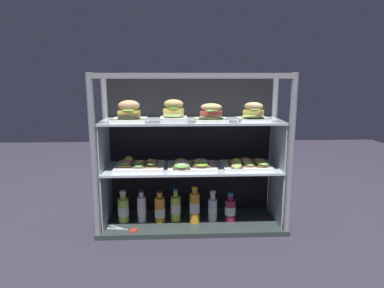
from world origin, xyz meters
name	(u,v)px	position (x,y,z in m)	size (l,w,h in m)	color
ground_plane	(192,226)	(0.00, 0.00, -0.01)	(6.00, 6.00, 0.02)	#2F2A38
case_base_deck	(192,222)	(0.00, 0.00, 0.02)	(1.20, 0.40, 0.03)	#2C3634
case_frame	(191,143)	(0.00, 0.10, 0.54)	(1.20, 0.40, 1.00)	gray
riser_lower_tier	(192,195)	(0.00, 0.00, 0.21)	(1.12, 0.33, 0.35)	silver
shelf_lower_glass	(192,168)	(0.00, 0.00, 0.39)	(1.14, 0.35, 0.01)	silver
riser_upper_tier	(192,145)	(0.00, 0.00, 0.54)	(1.12, 0.33, 0.29)	silver
shelf_upper_glass	(192,121)	(0.00, 0.00, 0.70)	(1.14, 0.35, 0.01)	silver
plated_roll_sandwich_left_of_center	(129,114)	(-0.39, -0.04, 0.75)	(0.21, 0.21, 0.13)	white
plated_roll_sandwich_far_left	(174,112)	(-0.12, 0.03, 0.75)	(0.17, 0.17, 0.13)	white
plated_roll_sandwich_center	(211,114)	(0.12, -0.04, 0.74)	(0.20, 0.20, 0.11)	white
plated_roll_sandwich_far_right	(253,114)	(0.38, -0.03, 0.74)	(0.19, 0.19, 0.11)	white
open_sandwich_tray_near_left_corner	(140,165)	(-0.34, 0.01, 0.42)	(0.31, 0.25, 0.06)	white
open_sandwich_tray_near_right_corner	(191,165)	(-0.01, -0.01, 0.42)	(0.31, 0.27, 0.07)	white
open_sandwich_tray_mid_right	(247,164)	(0.36, 0.00, 0.42)	(0.31, 0.26, 0.06)	white
juice_bottle_front_left_end	(123,209)	(-0.45, 0.00, 0.12)	(0.07, 0.07, 0.21)	#B5D94D
juice_bottle_front_middle	(142,209)	(-0.33, -0.01, 0.12)	(0.06, 0.06, 0.22)	white
juice_bottle_tucked_behind	(160,209)	(-0.21, -0.01, 0.12)	(0.07, 0.07, 0.22)	orange
juice_bottle_front_right_end	(176,208)	(-0.11, 0.00, 0.12)	(0.07, 0.07, 0.22)	#B5D944
juice_bottle_back_left	(195,207)	(0.02, -0.03, 0.14)	(0.07, 0.07, 0.24)	orange
juice_bottle_near_post	(213,209)	(0.14, -0.01, 0.11)	(0.06, 0.06, 0.20)	silver
juice_bottle_back_center	(230,210)	(0.25, -0.02, 0.11)	(0.07, 0.07, 0.19)	maroon
kitchen_scissors	(129,230)	(-0.40, -0.13, 0.03)	(0.20, 0.12, 0.01)	silver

